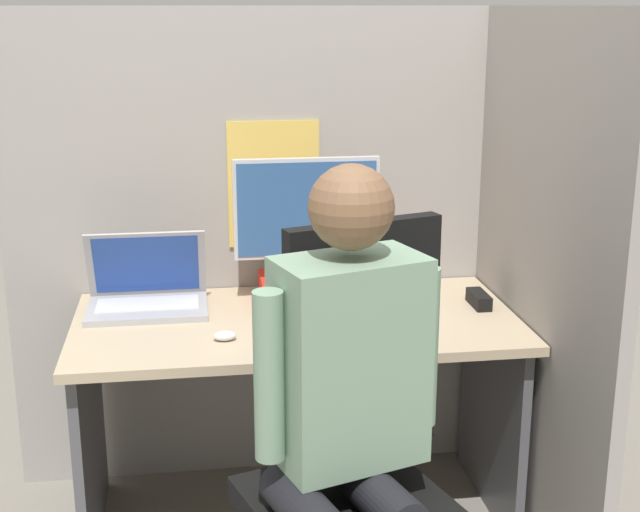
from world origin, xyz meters
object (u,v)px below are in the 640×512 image
(paper_box, at_px, (307,289))
(monitor, at_px, (307,217))
(stapler, at_px, (479,299))
(office_chair, at_px, (355,446))
(carrot_toy, at_px, (414,335))
(person, at_px, (346,402))
(laptop, at_px, (147,295))
(coffee_mug, at_px, (398,284))

(paper_box, bearing_deg, monitor, 90.00)
(stapler, distance_m, office_chair, 0.84)
(paper_box, distance_m, office_chair, 0.80)
(carrot_toy, height_order, person, person)
(stapler, relative_size, carrot_toy, 1.10)
(monitor, height_order, laptop, monitor)
(coffee_mug, bearing_deg, monitor, 174.39)
(paper_box, distance_m, person, 0.94)
(laptop, xyz_separation_m, carrot_toy, (0.78, -0.41, -0.03))
(carrot_toy, relative_size, person, 0.09)
(person, height_order, coffee_mug, person)
(laptop, bearing_deg, carrot_toy, -28.10)
(monitor, height_order, stapler, monitor)
(monitor, distance_m, stapler, 0.62)
(paper_box, height_order, coffee_mug, coffee_mug)
(office_chair, bearing_deg, paper_box, 91.38)
(laptop, height_order, stapler, laptop)
(carrot_toy, distance_m, coffee_mug, 0.41)
(carrot_toy, height_order, office_chair, office_chair)
(paper_box, relative_size, coffee_mug, 3.03)
(office_chair, distance_m, coffee_mug, 0.82)
(paper_box, bearing_deg, person, -91.97)
(person, bearing_deg, paper_box, 88.03)
(paper_box, relative_size, carrot_toy, 2.57)
(monitor, distance_m, office_chair, 0.88)
(person, bearing_deg, office_chair, 72.22)
(paper_box, height_order, monitor, monitor)
(laptop, height_order, office_chair, office_chair)
(laptop, xyz_separation_m, office_chair, (0.54, -0.76, -0.19))
(laptop, bearing_deg, monitor, 2.58)
(laptop, relative_size, office_chair, 0.34)
(office_chair, bearing_deg, stapler, 50.24)
(person, bearing_deg, coffee_mug, 69.72)
(paper_box, xyz_separation_m, person, (-0.03, -0.94, 0.03))
(monitor, distance_m, coffee_mug, 0.38)
(office_chair, distance_m, person, 0.26)
(paper_box, distance_m, stapler, 0.56)
(office_chair, bearing_deg, carrot_toy, 55.31)
(laptop, relative_size, stapler, 2.89)
(office_chair, xyz_separation_m, person, (-0.05, -0.16, 0.20))
(paper_box, bearing_deg, laptop, -177.71)
(laptop, relative_size, carrot_toy, 3.19)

